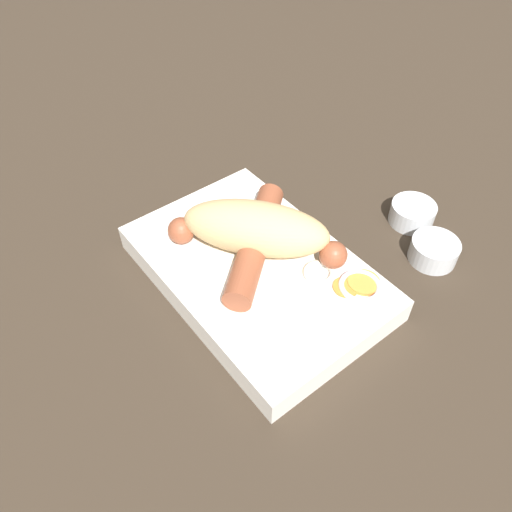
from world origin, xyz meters
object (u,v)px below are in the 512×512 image
Objects in this scene: food_tray at (256,272)px; sausage at (255,242)px; bread_roll at (256,228)px; condiment_cup_far at (412,214)px; condiment_cup_near at (433,252)px.

sausage is at bearing -35.86° from food_tray.
condiment_cup_far is at bearing -106.77° from bread_roll.
bread_roll is 0.21m from condiment_cup_near.
bread_roll is 2.98× the size of condiment_cup_far.
condiment_cup_near and condiment_cup_far have the same top height.
bread_roll is 2.98× the size of condiment_cup_near.
sausage is 2.91× the size of condiment_cup_far.
bread_roll reaches higher than sausage.
bread_roll is at bearing 55.10° from condiment_cup_near.
food_tray is 5.10× the size of condiment_cup_far.
sausage is 0.21m from condiment_cup_near.
sausage reaches higher than condiment_cup_near.
bread_roll is at bearing -40.63° from sausage.
bread_roll is at bearing 73.23° from condiment_cup_far.
food_tray is 1.71× the size of bread_roll.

